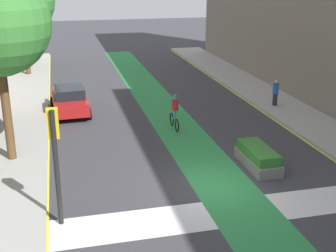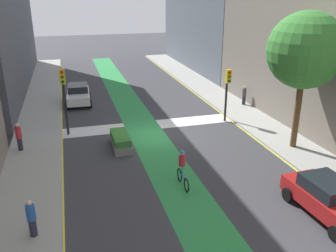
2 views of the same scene
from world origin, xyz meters
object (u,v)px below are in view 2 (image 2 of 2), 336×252
pedestrian_sidewalk_right_a (31,218)px  cyclist_in_lane (183,167)px  pedestrian_sidewalk_left_a (244,95)px  median_planter (121,141)px  car_white_right_near (78,94)px  car_red_left_far (328,198)px  traffic_signal_near_right (64,89)px  street_tree_near (305,51)px  traffic_signal_near_left (228,85)px  pedestrian_sidewalk_right_b (19,137)px

pedestrian_sidewalk_right_a → cyclist_in_lane: bearing=-161.2°
cyclist_in_lane → pedestrian_sidewalk_left_a: cyclist_in_lane is taller
median_planter → car_white_right_near: bearing=-78.8°
car_white_right_near → car_red_left_far: same height
traffic_signal_near_right → pedestrian_sidewalk_right_a: size_ratio=2.89×
car_red_left_far → car_white_right_near: bearing=-64.4°
traffic_signal_near_right → street_tree_near: bearing=155.5°
traffic_signal_near_right → traffic_signal_near_left: size_ratio=1.15×
pedestrian_sidewalk_right_b → pedestrian_sidewalk_left_a: bearing=-164.6°
car_red_left_far → pedestrian_sidewalk_left_a: (-3.74, -14.86, 0.12)m
pedestrian_sidewalk_right_a → pedestrian_sidewalk_left_a: bearing=-139.8°
traffic_signal_near_left → pedestrian_sidewalk_right_b: 14.01m
car_white_right_near → pedestrian_sidewalk_right_b: (3.77, 9.21, 0.19)m
car_white_right_near → car_red_left_far: (-9.30, 19.44, 0.00)m
traffic_signal_near_right → pedestrian_sidewalk_left_a: (-14.07, -2.58, -2.17)m
car_white_right_near → pedestrian_sidewalk_right_a: (2.52, 17.71, 0.12)m
car_white_right_near → street_tree_near: size_ratio=0.54×
traffic_signal_near_right → traffic_signal_near_left: 11.09m
street_tree_near → median_planter: 11.74m
cyclist_in_lane → street_tree_near: (-7.78, -2.36, 4.87)m
cyclist_in_lane → pedestrian_sidewalk_left_a: 14.00m
median_planter → car_red_left_far: bearing=128.0°
pedestrian_sidewalk_right_a → pedestrian_sidewalk_right_b: size_ratio=0.92×
traffic_signal_near_left → cyclist_in_lane: 9.93m
pedestrian_sidewalk_right_a → street_tree_near: bearing=-162.2°
cyclist_in_lane → pedestrian_sidewalk_right_a: (6.71, 2.28, -0.05)m
traffic_signal_near_left → street_tree_near: bearing=109.4°
pedestrian_sidewalk_right_a → pedestrian_sidewalk_right_b: bearing=-81.7°
traffic_signal_near_left → pedestrian_sidewalk_right_b: traffic_signal_near_left is taller
pedestrian_sidewalk_left_a → street_tree_near: (1.07, 8.50, 4.91)m
car_white_right_near → median_planter: size_ratio=1.60×
pedestrian_sidewalk_left_a → median_planter: size_ratio=0.58×
traffic_signal_near_right → car_white_right_near: 7.58m
pedestrian_sidewalk_left_a → street_tree_near: bearing=82.8°
pedestrian_sidewalk_right_a → car_white_right_near: bearing=-98.1°
cyclist_in_lane → median_planter: cyclist_in_lane is taller
pedestrian_sidewalk_left_a → car_red_left_far: bearing=75.9°
car_white_right_near → median_planter: bearing=101.2°
traffic_signal_near_right → cyclist_in_lane: size_ratio=2.38×
cyclist_in_lane → pedestrian_sidewalk_right_b: cyclist_in_lane is taller
pedestrian_sidewalk_left_a → cyclist_in_lane: bearing=50.8°
car_red_left_far → pedestrian_sidewalk_left_a: bearing=-104.1°
car_white_right_near → street_tree_near: (-11.97, 13.07, 5.04)m
car_red_left_far → pedestrian_sidewalk_right_a: pedestrian_sidewalk_right_a is taller
traffic_signal_near_left → pedestrian_sidewalk_right_a: size_ratio=2.51×
pedestrian_sidewalk_left_a → median_planter: 12.36m
street_tree_near → pedestrian_sidewalk_right_b: bearing=-13.8°
traffic_signal_near_left → cyclist_in_lane: bearing=53.2°
traffic_signal_near_right → median_planter: traffic_signal_near_right is taller
traffic_signal_near_left → car_red_left_far: bearing=86.4°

